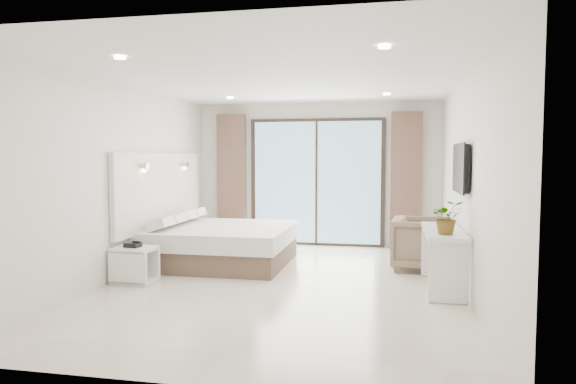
# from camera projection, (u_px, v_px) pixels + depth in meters

# --- Properties ---
(ground) EXTENTS (6.20, 6.20, 0.00)m
(ground) POSITION_uv_depth(u_px,v_px,m) (284.00, 284.00, 6.81)
(ground) COLOR beige
(ground) RESTS_ON ground
(room_shell) EXTENTS (4.62, 6.22, 2.72)m
(room_shell) POSITION_uv_depth(u_px,v_px,m) (283.00, 164.00, 7.59)
(room_shell) COLOR silver
(room_shell) RESTS_ON ground
(bed) EXTENTS (2.12, 2.02, 0.73)m
(bed) POSITION_uv_depth(u_px,v_px,m) (221.00, 244.00, 8.12)
(bed) COLOR brown
(bed) RESTS_ON ground
(nightstand) EXTENTS (0.55, 0.46, 0.48)m
(nightstand) POSITION_uv_depth(u_px,v_px,m) (135.00, 265.00, 6.89)
(nightstand) COLOR white
(nightstand) RESTS_ON ground
(phone) EXTENTS (0.21, 0.17, 0.07)m
(phone) POSITION_uv_depth(u_px,v_px,m) (133.00, 245.00, 6.86)
(phone) COLOR black
(phone) RESTS_ON nightstand
(console_desk) EXTENTS (0.47, 1.50, 0.77)m
(console_desk) POSITION_uv_depth(u_px,v_px,m) (443.00, 246.00, 6.54)
(console_desk) COLOR white
(console_desk) RESTS_ON ground
(plant) EXTENTS (0.42, 0.45, 0.32)m
(plant) POSITION_uv_depth(u_px,v_px,m) (447.00, 221.00, 6.10)
(plant) COLOR #33662D
(plant) RESTS_ON console_desk
(armchair) EXTENTS (0.86, 0.91, 0.87)m
(armchair) POSITION_uv_depth(u_px,v_px,m) (422.00, 241.00, 7.66)
(armchair) COLOR #7C6551
(armchair) RESTS_ON ground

